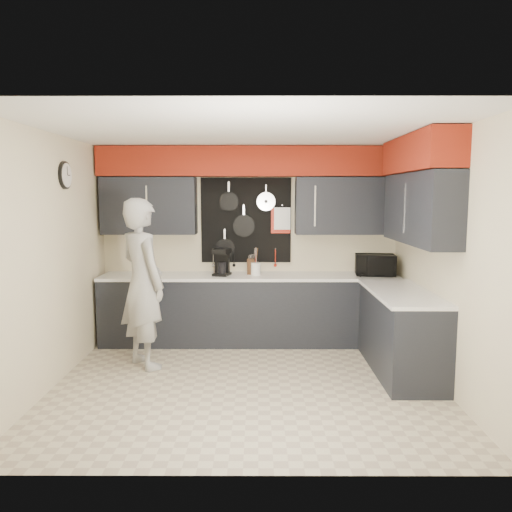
{
  "coord_description": "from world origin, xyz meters",
  "views": [
    {
      "loc": [
        0.1,
        -5.05,
        1.97
      ],
      "look_at": [
        0.09,
        0.5,
        1.29
      ],
      "focal_mm": 35.0,
      "sensor_mm": 36.0,
      "label": 1
    }
  ],
  "objects_px": {
    "person": "(143,283)",
    "microwave": "(375,265)",
    "coffee_maker": "(222,261)",
    "knife_block": "(251,266)",
    "utensil_crock": "(256,269)"
  },
  "relations": [
    {
      "from": "person",
      "to": "utensil_crock",
      "type": "bearing_deg",
      "value": -95.98
    },
    {
      "from": "utensil_crock",
      "to": "coffee_maker",
      "type": "bearing_deg",
      "value": -179.24
    },
    {
      "from": "microwave",
      "to": "person",
      "type": "xyz_separation_m",
      "value": [
        -2.85,
        -0.87,
        -0.09
      ]
    },
    {
      "from": "microwave",
      "to": "knife_block",
      "type": "height_order",
      "value": "microwave"
    },
    {
      "from": "person",
      "to": "microwave",
      "type": "bearing_deg",
      "value": -113.92
    },
    {
      "from": "coffee_maker",
      "to": "person",
      "type": "bearing_deg",
      "value": -117.24
    },
    {
      "from": "coffee_maker",
      "to": "person",
      "type": "relative_size",
      "value": 0.18
    },
    {
      "from": "utensil_crock",
      "to": "person",
      "type": "xyz_separation_m",
      "value": [
        -1.29,
        -0.9,
        -0.03
      ]
    },
    {
      "from": "knife_block",
      "to": "coffee_maker",
      "type": "distance_m",
      "value": 0.4
    },
    {
      "from": "knife_block",
      "to": "utensil_crock",
      "type": "bearing_deg",
      "value": -35.78
    },
    {
      "from": "coffee_maker",
      "to": "person",
      "type": "height_order",
      "value": "person"
    },
    {
      "from": "knife_block",
      "to": "person",
      "type": "relative_size",
      "value": 0.11
    },
    {
      "from": "microwave",
      "to": "person",
      "type": "height_order",
      "value": "person"
    },
    {
      "from": "utensil_crock",
      "to": "person",
      "type": "bearing_deg",
      "value": -145.11
    },
    {
      "from": "microwave",
      "to": "knife_block",
      "type": "relative_size",
      "value": 2.38
    }
  ]
}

